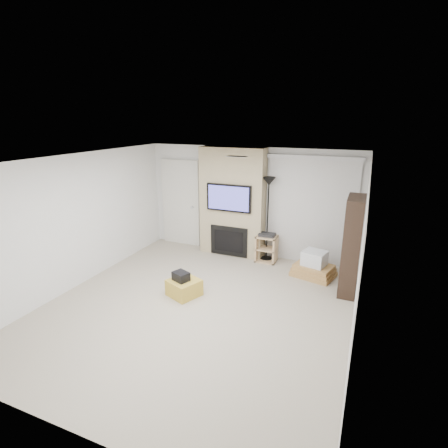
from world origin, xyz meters
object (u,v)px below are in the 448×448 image
at_px(ottoman, 184,288).
at_px(bookshelf, 352,246).
at_px(box_stack, 314,267).
at_px(av_stand, 267,247).
at_px(floor_lamp, 268,196).

relative_size(ottoman, bookshelf, 0.28).
distance_m(box_stack, bookshelf, 1.05).
bearing_deg(bookshelf, box_stack, 149.96).
distance_m(ottoman, av_stand, 2.32).
height_order(floor_lamp, av_stand, floor_lamp).
bearing_deg(floor_lamp, bookshelf, -25.49).
bearing_deg(ottoman, floor_lamp, 67.29).
relative_size(floor_lamp, av_stand, 2.88).
height_order(ottoman, av_stand, av_stand).
height_order(ottoman, box_stack, box_stack).
bearing_deg(av_stand, bookshelf, -23.40).
height_order(ottoman, bookshelf, bookshelf).
bearing_deg(av_stand, floor_lamp, 105.84).
bearing_deg(av_stand, ottoman, -114.18).
bearing_deg(bookshelf, av_stand, 156.60).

